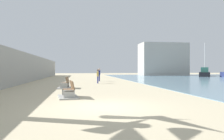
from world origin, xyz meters
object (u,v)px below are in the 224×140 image
Objects in this scene: bench_near at (69,93)px; person_walking at (98,75)px; bench_far at (65,85)px; boat_far_right at (205,73)px; person_standing at (99,74)px.

bench_near is 1.37× the size of person_walking.
person_walking reaches higher than bench_far.
person_walking is 0.22× the size of boat_far_right.
bench_far is (-0.57, 6.39, 0.00)m from bench_near.
person_walking is at bearing -97.52° from person_standing.
boat_far_right is at bearing 31.40° from person_standing.
bench_far is at bearing -110.74° from person_standing.
bench_near is 17.09m from person_standing.
person_walking is (2.77, 12.33, 0.70)m from bench_near.
bench_near is 1.03× the size of bench_far.
boat_far_right is at bearing 41.69° from bench_far.
boat_far_right is at bearing 37.67° from person_walking.
person_standing reaches higher than bench_far.
person_walking is 4.44m from person_standing.
person_walking is at bearing -142.33° from boat_far_right.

